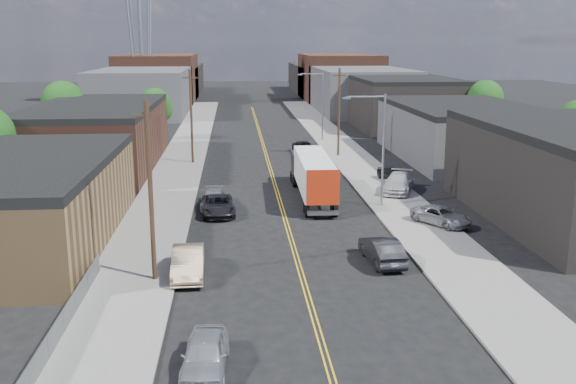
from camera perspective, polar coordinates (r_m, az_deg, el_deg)
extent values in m
plane|color=black|center=(85.02, -2.31, 4.51)|extent=(260.00, 260.00, 0.00)
cube|color=gold|center=(70.25, -1.76, 2.65)|extent=(0.32, 120.00, 0.01)
cube|color=slate|center=(70.38, -9.51, 2.55)|extent=(5.00, 140.00, 0.15)
cube|color=slate|center=(71.37, 5.89, 2.81)|extent=(5.00, 140.00, 0.15)
cube|color=brown|center=(45.55, -23.03, -1.09)|extent=(12.00, 22.00, 5.00)
cube|color=black|center=(44.99, -23.35, 2.37)|extent=(12.00, 22.00, 0.60)
cube|color=#47271C|center=(70.15, -16.62, 4.56)|extent=(12.00, 26.00, 6.00)
cube|color=black|center=(69.76, -16.80, 7.24)|extent=(12.00, 26.00, 0.60)
cube|color=navy|center=(48.73, 18.06, 1.54)|extent=(0.30, 20.00, 0.80)
cube|color=#3C3C3E|center=(75.20, 15.24, 5.01)|extent=(14.00, 24.00, 5.50)
cube|color=black|center=(74.85, 15.38, 7.32)|extent=(14.00, 24.00, 0.60)
cube|color=black|center=(99.77, 10.19, 7.64)|extent=(14.00, 22.00, 7.00)
cube|color=black|center=(99.48, 10.28, 9.82)|extent=(14.00, 22.00, 0.60)
cube|color=#3C3C3E|center=(120.40, -12.76, 8.70)|extent=(16.00, 30.00, 8.00)
cube|color=#3C3C3E|center=(121.61, 6.49, 8.98)|extent=(16.00, 30.00, 8.00)
cube|color=#47271C|center=(145.09, -11.46, 9.89)|extent=(16.00, 26.00, 10.00)
cube|color=#47271C|center=(146.09, 4.57, 10.13)|extent=(16.00, 26.00, 10.00)
cube|color=black|center=(165.03, -10.66, 9.78)|extent=(16.00, 40.00, 7.00)
cube|color=black|center=(165.91, 3.43, 10.00)|extent=(16.00, 40.00, 7.00)
cylinder|color=gray|center=(135.21, -13.00, 13.83)|extent=(0.80, 0.80, 30.00)
cylinder|color=gray|center=(133.72, -13.88, 13.79)|extent=(1.94, 1.94, 29.98)
cylinder|color=gray|center=(133.23, -12.34, 13.87)|extent=(1.94, 1.94, 29.98)
cylinder|color=gray|center=(137.20, -13.65, 13.78)|extent=(1.94, 1.94, 29.98)
cylinder|color=gray|center=(136.73, -12.15, 13.86)|extent=(1.94, 1.94, 29.98)
cylinder|color=gray|center=(51.02, 8.47, 3.58)|extent=(0.18, 0.18, 9.00)
cylinder|color=gray|center=(50.16, 6.95, 8.42)|extent=(3.00, 0.12, 0.12)
cube|color=gray|center=(49.89, 5.25, 8.32)|extent=(0.60, 0.25, 0.18)
cylinder|color=gray|center=(85.17, 3.09, 7.57)|extent=(0.18, 0.18, 9.00)
cylinder|color=gray|center=(84.66, 2.11, 10.46)|extent=(3.00, 0.12, 0.12)
cube|color=gray|center=(84.50, 1.08, 10.39)|extent=(0.60, 0.25, 0.18)
cylinder|color=black|center=(35.16, -12.11, -0.13)|extent=(0.26, 0.26, 10.00)
cube|color=black|center=(34.45, -12.45, 6.68)|extent=(1.60, 0.12, 0.12)
cylinder|color=black|center=(69.55, -8.59, 6.56)|extent=(0.26, 0.26, 10.00)
cube|color=black|center=(69.20, -8.71, 10.02)|extent=(1.60, 0.12, 0.12)
cylinder|color=black|center=(73.35, 4.54, 7.01)|extent=(0.26, 0.26, 10.00)
cube|color=black|center=(73.01, 4.60, 10.29)|extent=(1.60, 0.12, 0.12)
cube|color=slate|center=(31.11, -19.35, -10.96)|extent=(0.02, 16.00, 1.20)
cube|color=slate|center=(30.88, -19.43, -9.94)|extent=(0.05, 16.00, 0.05)
cylinder|color=black|center=(82.22, -19.18, 5.06)|extent=(0.36, 0.36, 4.50)
sphere|color=#153E10|center=(81.83, -19.37, 7.56)|extent=(5.04, 5.04, 5.04)
sphere|color=#153E10|center=(82.06, -18.86, 6.98)|extent=(3.96, 3.96, 3.96)
sphere|color=#153E10|center=(81.63, -19.75, 7.07)|extent=(3.60, 3.60, 3.60)
cylinder|color=black|center=(87.27, -11.65, 5.72)|extent=(0.36, 0.36, 3.75)
sphere|color=#153E10|center=(86.94, -11.74, 7.68)|extent=(4.20, 4.20, 4.20)
sphere|color=#153E10|center=(87.24, -11.30, 7.22)|extent=(3.30, 3.30, 3.30)
sphere|color=#153E10|center=(86.66, -12.09, 7.29)|extent=(3.00, 3.00, 3.00)
cylinder|color=black|center=(69.62, 24.20, 3.05)|extent=(0.36, 0.36, 4.00)
sphere|color=#153E10|center=(68.66, 24.20, 5.16)|extent=(3.20, 3.20, 3.20)
cylinder|color=black|center=(91.09, 16.99, 5.88)|extent=(0.36, 0.36, 4.25)
sphere|color=#153E10|center=(90.75, 17.14, 8.01)|extent=(4.76, 4.76, 4.76)
sphere|color=#153E10|center=(91.32, 17.38, 7.48)|extent=(3.74, 3.74, 3.74)
sphere|color=#153E10|center=(90.24, 16.91, 7.61)|extent=(3.40, 3.40, 3.40)
cube|color=silver|center=(52.71, 2.30, 1.76)|extent=(2.67, 11.35, 2.64)
cube|color=#99210B|center=(47.24, 3.14, 0.39)|extent=(2.47, 0.17, 2.66)
cube|color=gray|center=(47.70, 3.11, -1.87)|extent=(2.34, 0.65, 0.25)
cube|color=black|center=(59.69, 1.47, 2.16)|extent=(2.41, 3.06, 2.92)
cylinder|color=black|center=(49.06, 2.89, -1.50)|extent=(2.47, 0.99, 0.94)
cylinder|color=black|center=(59.89, 1.46, 1.24)|extent=(2.37, 0.99, 0.94)
imported|color=#BBBFC0|center=(26.68, -7.38, -14.11)|extent=(2.03, 4.51, 1.50)
imported|color=#9C8166|center=(36.72, -8.88, -6.20)|extent=(1.91, 5.06, 1.65)
imported|color=black|center=(49.30, -6.23, -1.18)|extent=(2.77, 5.37, 1.45)
imported|color=#979A9C|center=(51.47, -6.61, -0.63)|extent=(2.11, 4.72, 1.34)
imported|color=black|center=(38.84, 8.35, -5.14)|extent=(2.05, 4.91, 1.58)
imported|color=#9B9EA0|center=(47.16, 13.48, -2.07)|extent=(4.20, 5.00, 1.27)
imported|color=#AFAFAF|center=(56.52, 9.78, 0.82)|extent=(4.09, 5.98, 1.61)
imported|color=black|center=(60.99, 9.19, 1.63)|extent=(2.32, 4.21, 1.35)
imported|color=black|center=(75.83, 1.42, 3.96)|extent=(2.52, 5.01, 1.36)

